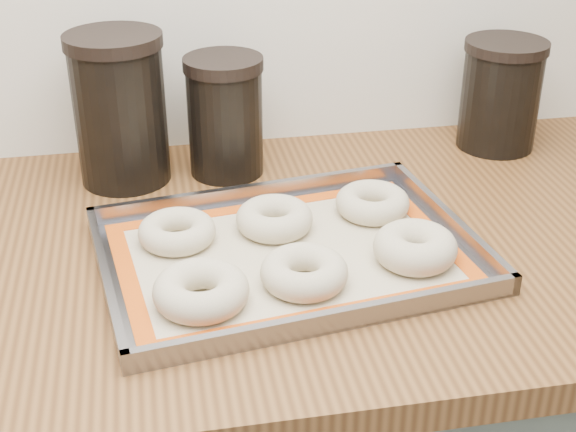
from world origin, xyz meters
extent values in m
cube|color=brown|center=(0.00, 1.68, 0.88)|extent=(3.06, 0.68, 0.04)
cube|color=gray|center=(-0.20, 1.62, 0.90)|extent=(0.50, 0.39, 0.00)
cube|color=gray|center=(-0.22, 1.78, 0.91)|extent=(0.46, 0.07, 0.02)
cube|color=gray|center=(-0.18, 1.46, 0.91)|extent=(0.46, 0.07, 0.02)
cube|color=gray|center=(-0.42, 1.59, 0.91)|extent=(0.06, 0.33, 0.02)
cube|color=gray|center=(0.02, 1.65, 0.91)|extent=(0.06, 0.33, 0.02)
cube|color=#C6B793|center=(-0.20, 1.62, 0.90)|extent=(0.46, 0.35, 0.00)
cube|color=#CA4B0D|center=(-0.22, 1.75, 0.91)|extent=(0.42, 0.08, 0.00)
cube|color=#CA4B0D|center=(-0.18, 1.49, 0.91)|extent=(0.42, 0.08, 0.00)
cube|color=#CA4B0D|center=(-0.40, 1.59, 0.91)|extent=(0.06, 0.25, 0.00)
cube|color=#CA4B0D|center=(0.00, 1.65, 0.91)|extent=(0.06, 0.25, 0.00)
torus|color=beige|center=(-0.31, 1.53, 0.92)|extent=(0.11, 0.11, 0.04)
torus|color=beige|center=(-0.19, 1.55, 0.92)|extent=(0.12, 0.12, 0.04)
torus|color=beige|center=(-0.05, 1.58, 0.92)|extent=(0.12, 0.12, 0.04)
torus|color=beige|center=(-0.33, 1.68, 0.92)|extent=(0.10, 0.10, 0.03)
torus|color=beige|center=(-0.20, 1.69, 0.92)|extent=(0.13, 0.13, 0.04)
torus|color=beige|center=(-0.06, 1.71, 0.92)|extent=(0.13, 0.13, 0.03)
cylinder|color=black|center=(-0.40, 1.89, 1.00)|extent=(0.13, 0.13, 0.20)
cylinder|color=black|center=(-0.40, 1.89, 1.11)|extent=(0.14, 0.14, 0.02)
cylinder|color=black|center=(-0.24, 1.89, 0.98)|extent=(0.11, 0.11, 0.16)
cylinder|color=black|center=(-0.24, 1.89, 1.07)|extent=(0.12, 0.12, 0.02)
cylinder|color=black|center=(0.20, 1.91, 0.98)|extent=(0.12, 0.12, 0.16)
cylinder|color=black|center=(0.20, 1.91, 1.07)|extent=(0.13, 0.13, 0.02)
camera|label=1|loc=(-0.35, 0.78, 1.43)|focal=50.00mm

